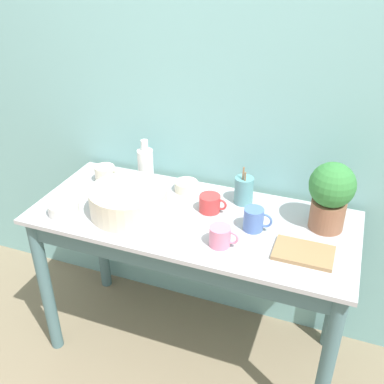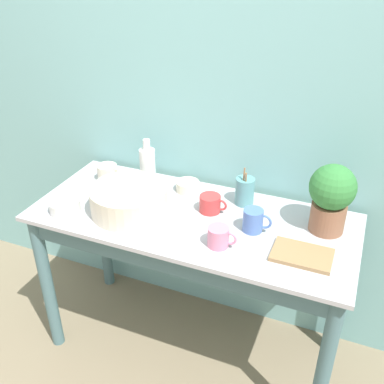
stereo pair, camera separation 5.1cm
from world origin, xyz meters
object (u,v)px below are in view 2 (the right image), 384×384
(mug_cream, at_px, (108,173))
(mug_red, at_px, (210,204))
(bowl_small_cream, at_px, (188,186))
(bowl_small_enamel_white, at_px, (65,206))
(tray_board, at_px, (302,255))
(utensil_cup, at_px, (245,191))
(bowl_wash_large, at_px, (129,200))
(mug_pink, at_px, (219,237))
(bottle_tall, at_px, (148,166))
(potted_plant, at_px, (331,196))
(mug_blue, at_px, (254,220))

(mug_cream, distance_m, mug_red, 0.57)
(bowl_small_cream, bearing_deg, bowl_small_enamel_white, -138.15)
(mug_cream, height_order, tray_board, mug_cream)
(bowl_small_enamel_white, relative_size, utensil_cup, 0.73)
(bowl_wash_large, xyz_separation_m, tray_board, (0.76, -0.03, -0.05))
(mug_pink, height_order, tray_board, mug_pink)
(bowl_small_enamel_white, height_order, bowl_small_cream, bowl_small_enamel_white)
(mug_red, bearing_deg, bottle_tall, 162.10)
(potted_plant, relative_size, utensil_cup, 1.59)
(bottle_tall, distance_m, bowl_small_enamel_white, 0.43)
(bowl_small_enamel_white, bearing_deg, bowl_wash_large, 23.26)
(utensil_cup, bearing_deg, bottle_tall, -179.84)
(utensil_cup, bearing_deg, tray_board, -42.45)
(potted_plant, relative_size, mug_pink, 2.49)
(bottle_tall, distance_m, mug_cream, 0.21)
(mug_pink, distance_m, utensil_cup, 0.34)
(potted_plant, distance_m, mug_pink, 0.48)
(utensil_cup, bearing_deg, mug_pink, -90.01)
(mug_cream, bearing_deg, mug_red, -7.54)
(utensil_cup, relative_size, tray_board, 0.82)
(bottle_tall, distance_m, mug_blue, 0.61)
(mug_red, relative_size, bowl_small_enamel_white, 0.93)
(bowl_small_cream, bearing_deg, bottle_tall, -176.73)
(mug_pink, bearing_deg, mug_blue, 57.71)
(bottle_tall, bearing_deg, mug_cream, -167.89)
(potted_plant, height_order, mug_red, potted_plant)
(bottle_tall, height_order, mug_cream, bottle_tall)
(bowl_small_enamel_white, bearing_deg, utensil_cup, 27.61)
(bottle_tall, xyz_separation_m, mug_pink, (0.49, -0.34, -0.06))
(mug_pink, relative_size, mug_red, 0.95)
(mug_blue, height_order, tray_board, mug_blue)
(potted_plant, bearing_deg, utensil_cup, 169.18)
(bowl_wash_large, bearing_deg, mug_cream, 138.57)
(bowl_wash_large, height_order, utensil_cup, utensil_cup)
(bottle_tall, relative_size, mug_red, 1.88)
(mug_cream, xyz_separation_m, mug_red, (0.57, -0.08, -0.00))
(mug_blue, relative_size, bowl_small_enamel_white, 0.89)
(bowl_small_cream, xyz_separation_m, tray_board, (0.60, -0.30, -0.02))
(tray_board, bearing_deg, mug_blue, 156.16)
(bowl_wash_large, bearing_deg, bowl_small_enamel_white, -156.74)
(mug_cream, xyz_separation_m, tray_board, (1.00, -0.24, -0.03))
(mug_cream, height_order, mug_blue, mug_blue)
(mug_cream, relative_size, mug_red, 1.05)
(potted_plant, xyz_separation_m, tray_board, (-0.06, -0.22, -0.15))
(bottle_tall, height_order, mug_red, bottle_tall)
(mug_cream, distance_m, tray_board, 1.03)
(bowl_small_enamel_white, relative_size, tray_board, 0.59)
(mug_blue, bearing_deg, potted_plant, 23.58)
(bowl_small_enamel_white, xyz_separation_m, utensil_cup, (0.71, 0.37, 0.04))
(mug_blue, xyz_separation_m, utensil_cup, (-0.10, 0.19, 0.01))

